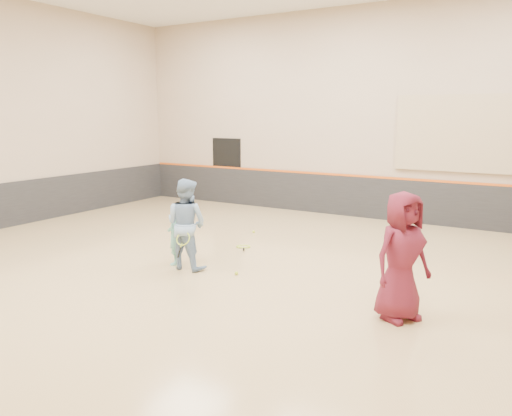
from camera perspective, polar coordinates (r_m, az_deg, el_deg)
The scene contains 14 objects.
room at distance 9.66m, azimuth -1.02°, elevation -2.36°, with size 15.04×12.04×6.22m.
wainscot_back at distance 15.02m, azimuth 11.03°, elevation 1.30°, with size 14.90×0.04×1.20m, color #232326.
wainscot_left at distance 14.97m, azimuth -26.16°, elevation 0.37°, with size 0.04×11.90×1.20m, color #232326.
accent_stripe at distance 14.92m, azimuth 11.11°, elevation 3.65°, with size 14.90×0.03×0.06m, color #D85914.
acoustic_panel at distance 14.13m, azimuth 22.13°, elevation 7.90°, with size 3.20×0.08×2.00m, color tan.
doorway at distance 16.98m, azimuth -3.36°, elevation 4.25°, with size 1.10×0.05×2.20m, color black.
girl at distance 10.17m, azimuth -9.24°, elevation -2.96°, with size 0.45×0.30×1.24m, color #79D2C5.
instructor at distance 9.80m, azimuth -7.98°, elevation -1.82°, with size 0.86×0.67×1.78m, color #7FA0C5.
young_man at distance 7.58m, azimuth 16.32°, elevation -5.32°, with size 0.94×0.61×1.91m, color maroon.
held_racket at distance 9.51m, azimuth -8.33°, elevation -3.49°, with size 0.38×0.38×0.54m, color #B0D12D, non-canonical shape.
spare_racket at distance 11.43m, azimuth -1.46°, elevation -4.27°, with size 0.73×0.73×0.09m, color #ADDA2F, non-canonical shape.
ball_under_racket at distance 9.51m, azimuth -2.25°, elevation -7.45°, with size 0.07×0.07×0.07m, color #BED932.
ball_in_hand at distance 7.36m, azimuth 17.37°, elevation -4.17°, with size 0.07×0.07×0.07m, color #BED331.
ball_beside_spare at distance 12.77m, azimuth -0.27°, elevation -2.72°, with size 0.07×0.07×0.07m, color #D7ED37.
Camera 1 is at (4.95, -8.00, 2.99)m, focal length 35.00 mm.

